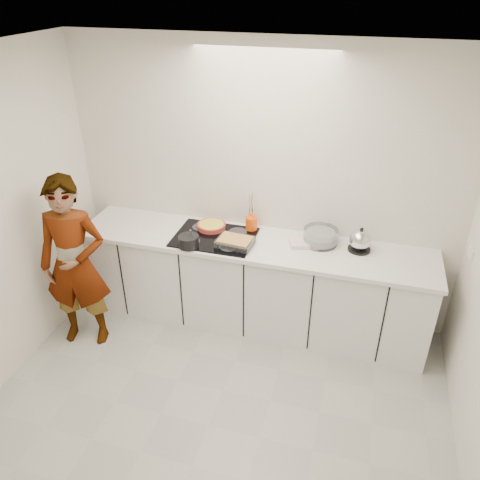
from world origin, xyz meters
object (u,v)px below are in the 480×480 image
(kettle, at_px, (360,241))
(utensil_crock, at_px, (251,224))
(tart_dish, at_px, (211,226))
(saucepan, at_px, (189,241))
(hob, at_px, (215,237))
(baking_dish, at_px, (235,241))
(mixing_bowl, at_px, (320,237))
(cook, at_px, (75,264))

(kettle, relative_size, utensil_crock, 1.63)
(tart_dish, distance_m, saucepan, 0.38)
(hob, bearing_deg, baking_dish, -22.49)
(baking_dish, bearing_deg, hob, 157.51)
(hob, relative_size, saucepan, 3.99)
(mixing_bowl, bearing_deg, saucepan, -160.67)
(saucepan, relative_size, kettle, 0.81)
(saucepan, bearing_deg, tart_dish, 77.46)
(hob, xyz_separation_m, tart_dish, (-0.08, 0.15, 0.03))
(baking_dish, relative_size, kettle, 1.49)
(tart_dish, height_order, cook, cook)
(cook, bearing_deg, kettle, 4.45)
(tart_dish, distance_m, kettle, 1.36)
(saucepan, relative_size, baking_dish, 0.55)
(mixing_bowl, relative_size, cook, 0.24)
(kettle, bearing_deg, cook, -162.39)
(saucepan, bearing_deg, mixing_bowl, 19.33)
(mixing_bowl, bearing_deg, hob, -170.29)
(tart_dish, relative_size, baking_dish, 0.95)
(kettle, bearing_deg, baking_dish, -167.79)
(hob, height_order, cook, cook)
(baking_dish, height_order, cook, cook)
(hob, relative_size, cook, 0.44)
(utensil_crock, distance_m, cook, 1.61)
(hob, bearing_deg, cook, -150.44)
(saucepan, distance_m, mixing_bowl, 1.16)
(saucepan, height_order, baking_dish, saucepan)
(saucepan, height_order, utensil_crock, saucepan)
(tart_dish, bearing_deg, kettle, -0.41)
(tart_dish, bearing_deg, cook, -142.81)
(tart_dish, height_order, saucepan, saucepan)
(kettle, bearing_deg, utensil_crock, 174.63)
(tart_dish, xyz_separation_m, utensil_crock, (0.37, 0.08, 0.03))
(hob, relative_size, mixing_bowl, 1.86)
(tart_dish, distance_m, baking_dish, 0.38)
(cook, bearing_deg, mixing_bowl, 7.80)
(hob, height_order, baking_dish, baking_dish)
(tart_dish, bearing_deg, baking_dish, -38.28)
(hob, xyz_separation_m, saucepan, (-0.16, -0.22, 0.06))
(saucepan, distance_m, utensil_crock, 0.64)
(hob, relative_size, tart_dish, 2.29)
(hob, distance_m, baking_dish, 0.24)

